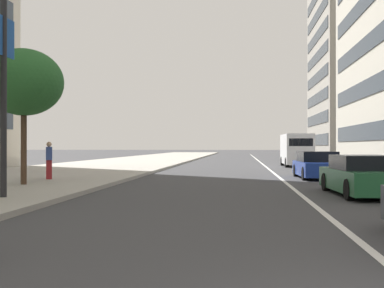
{
  "coord_description": "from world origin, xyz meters",
  "views": [
    {
      "loc": [
        -3.72,
        1.94,
        1.57
      ],
      "look_at": [
        14.09,
        3.67,
        1.64
      ],
      "focal_mm": 46.42,
      "sensor_mm": 36.0,
      "label": 1
    }
  ],
  "objects_px": {
    "car_lead_in_lane": "(362,176)",
    "car_mid_block_traffic": "(317,166)",
    "delivery_van_ahead": "(296,149)",
    "street_lamp_with_banners": "(14,23)",
    "street_tree_mid_sidewalk": "(24,83)",
    "pedestrian_on_plaza": "(49,160)"
  },
  "relations": [
    {
      "from": "car_lead_in_lane",
      "to": "car_mid_block_traffic",
      "type": "bearing_deg",
      "value": -1.51
    },
    {
      "from": "car_mid_block_traffic",
      "to": "delivery_van_ahead",
      "type": "bearing_deg",
      "value": -3.78
    },
    {
      "from": "car_mid_block_traffic",
      "to": "car_lead_in_lane",
      "type": "bearing_deg",
      "value": 179.88
    },
    {
      "from": "car_lead_in_lane",
      "to": "street_lamp_with_banners",
      "type": "height_order",
      "value": "street_lamp_with_banners"
    },
    {
      "from": "car_lead_in_lane",
      "to": "street_lamp_with_banners",
      "type": "bearing_deg",
      "value": 103.84
    },
    {
      "from": "street_lamp_with_banners",
      "to": "street_tree_mid_sidewalk",
      "type": "height_order",
      "value": "street_lamp_with_banners"
    },
    {
      "from": "car_lead_in_lane",
      "to": "street_tree_mid_sidewalk",
      "type": "distance_m",
      "value": 12.39
    },
    {
      "from": "delivery_van_ahead",
      "to": "pedestrian_on_plaza",
      "type": "height_order",
      "value": "delivery_van_ahead"
    },
    {
      "from": "pedestrian_on_plaza",
      "to": "car_lead_in_lane",
      "type": "bearing_deg",
      "value": -42.22
    },
    {
      "from": "car_lead_in_lane",
      "to": "pedestrian_on_plaza",
      "type": "bearing_deg",
      "value": 67.36
    },
    {
      "from": "pedestrian_on_plaza",
      "to": "street_tree_mid_sidewalk",
      "type": "bearing_deg",
      "value": -108.5
    },
    {
      "from": "delivery_van_ahead",
      "to": "street_lamp_with_banners",
      "type": "height_order",
      "value": "street_lamp_with_banners"
    },
    {
      "from": "car_lead_in_lane",
      "to": "car_mid_block_traffic",
      "type": "xyz_separation_m",
      "value": [
        8.26,
        0.17,
        0.02
      ]
    },
    {
      "from": "delivery_van_ahead",
      "to": "street_tree_mid_sidewalk",
      "type": "height_order",
      "value": "street_tree_mid_sidewalk"
    },
    {
      "from": "car_mid_block_traffic",
      "to": "street_lamp_with_banners",
      "type": "distance_m",
      "value": 15.66
    },
    {
      "from": "street_tree_mid_sidewalk",
      "to": "car_mid_block_traffic",
      "type": "bearing_deg",
      "value": -59.68
    },
    {
      "from": "car_mid_block_traffic",
      "to": "delivery_van_ahead",
      "type": "xyz_separation_m",
      "value": [
        14.1,
        -0.6,
        0.7
      ]
    },
    {
      "from": "delivery_van_ahead",
      "to": "street_lamp_with_banners",
      "type": "relative_size",
      "value": 0.66
    },
    {
      "from": "car_lead_in_lane",
      "to": "street_lamp_with_banners",
      "type": "relative_size",
      "value": 0.58
    },
    {
      "from": "street_tree_mid_sidewalk",
      "to": "pedestrian_on_plaza",
      "type": "relative_size",
      "value": 3.13
    },
    {
      "from": "street_lamp_with_banners",
      "to": "pedestrian_on_plaza",
      "type": "xyz_separation_m",
      "value": [
        7.38,
        1.91,
        -4.03
      ]
    },
    {
      "from": "street_lamp_with_banners",
      "to": "street_tree_mid_sidewalk",
      "type": "relative_size",
      "value": 1.61
    }
  ]
}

